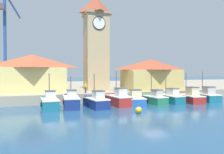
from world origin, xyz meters
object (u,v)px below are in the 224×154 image
at_px(fishing_boat_left_outer, 71,101).
at_px(fishing_boat_mid_right, 154,99).
at_px(dock_worker_near_tower, 86,87).
at_px(port_crane_near, 6,52).
at_px(fishing_boat_right_outer, 189,97).
at_px(fishing_boat_right_inner, 169,97).
at_px(warehouse_right, 151,74).
at_px(warehouse_left, 32,73).
at_px(fishing_boat_mid_left, 118,99).
at_px(fishing_boat_left_inner, 96,101).
at_px(fishing_boat_center, 134,99).
at_px(fishing_boat_far_left, 50,103).
at_px(fishing_boat_far_right, 205,96).
at_px(clock_tower, 96,41).
at_px(mooring_buoy, 139,110).

bearing_deg(fishing_boat_left_outer, fishing_boat_mid_right, -1.19).
xyz_separation_m(fishing_boat_left_outer, fishing_boat_mid_right, (11.02, -0.23, -0.12)).
bearing_deg(fishing_boat_left_outer, dock_worker_near_tower, 56.45).
height_order(port_crane_near, dock_worker_near_tower, port_crane_near).
height_order(fishing_boat_mid_right, fishing_boat_right_outer, fishing_boat_right_outer).
height_order(fishing_boat_right_inner, warehouse_right, warehouse_right).
bearing_deg(warehouse_right, warehouse_left, 173.84).
bearing_deg(fishing_boat_right_outer, port_crane_near, 144.88).
bearing_deg(warehouse_left, fishing_boat_mid_left, -38.45).
xyz_separation_m(fishing_boat_left_inner, fishing_boat_mid_left, (3.14, 0.88, 0.07)).
distance_m(fishing_boat_center, warehouse_right, 9.38).
bearing_deg(fishing_boat_far_left, warehouse_right, 21.82).
relative_size(fishing_boat_mid_right, warehouse_left, 0.44).
xyz_separation_m(fishing_boat_right_outer, fishing_boat_far_right, (3.10, 0.31, 0.01)).
bearing_deg(dock_worker_near_tower, fishing_boat_mid_right, -25.49).
distance_m(warehouse_left, warehouse_right, 18.80).
relative_size(fishing_boat_mid_right, port_crane_near, 0.25).
xyz_separation_m(fishing_boat_center, fishing_boat_right_inner, (5.35, 0.18, 0.03)).
xyz_separation_m(fishing_boat_left_inner, warehouse_left, (-7.37, 9.22, 3.41)).
xyz_separation_m(fishing_boat_right_inner, port_crane_near, (-22.84, 17.60, 7.21)).
xyz_separation_m(fishing_boat_left_outer, dock_worker_near_tower, (2.53, 3.82, 1.34)).
distance_m(fishing_boat_left_inner, clock_tower, 13.24).
bearing_deg(mooring_buoy, dock_worker_near_tower, 109.95).
xyz_separation_m(fishing_boat_left_inner, warehouse_right, (11.32, 7.21, 3.18)).
bearing_deg(clock_tower, fishing_boat_mid_right, -57.39).
bearing_deg(clock_tower, fishing_boat_far_right, -32.45).
xyz_separation_m(clock_tower, warehouse_right, (8.81, -2.54, -5.43)).
height_order(fishing_boat_far_right, port_crane_near, port_crane_near).
bearing_deg(fishing_boat_far_left, fishing_boat_mid_right, 1.12).
distance_m(fishing_boat_mid_left, port_crane_near, 24.46).
bearing_deg(fishing_boat_left_outer, warehouse_left, 119.17).
bearing_deg(fishing_boat_far_right, clock_tower, 147.55).
bearing_deg(warehouse_left, fishing_boat_far_left, -76.58).
distance_m(fishing_boat_mid_right, clock_tower, 13.69).
distance_m(fishing_boat_left_inner, dock_worker_near_tower, 5.07).
bearing_deg(warehouse_left, mooring_buoy, -52.98).
relative_size(fishing_boat_left_outer, warehouse_left, 0.50).
relative_size(fishing_boat_left_outer, port_crane_near, 0.28).
relative_size(fishing_boat_left_inner, warehouse_left, 0.46).
bearing_deg(fishing_boat_far_right, fishing_boat_center, 179.82).
distance_m(fishing_boat_left_inner, port_crane_near, 23.33).
height_order(fishing_boat_mid_left, fishing_boat_right_outer, fishing_boat_mid_left).
distance_m(fishing_boat_mid_left, fishing_boat_right_outer, 10.44).
bearing_deg(fishing_boat_mid_left, fishing_boat_right_inner, 0.52).
bearing_deg(fishing_boat_left_outer, fishing_boat_center, -1.95).
height_order(fishing_boat_left_inner, clock_tower, clock_tower).
xyz_separation_m(fishing_boat_mid_left, fishing_boat_center, (2.16, -0.11, -0.11)).
height_order(fishing_boat_left_outer, warehouse_left, warehouse_left).
bearing_deg(warehouse_left, port_crane_near, 117.35).
bearing_deg(fishing_boat_center, fishing_boat_left_inner, -171.71).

